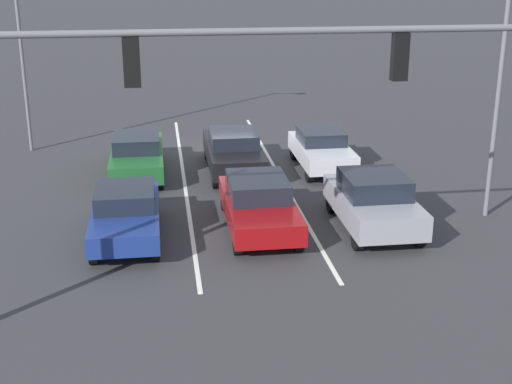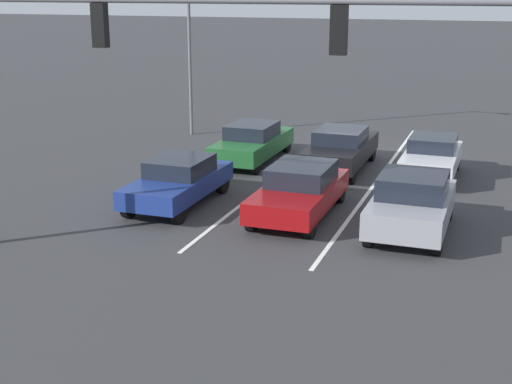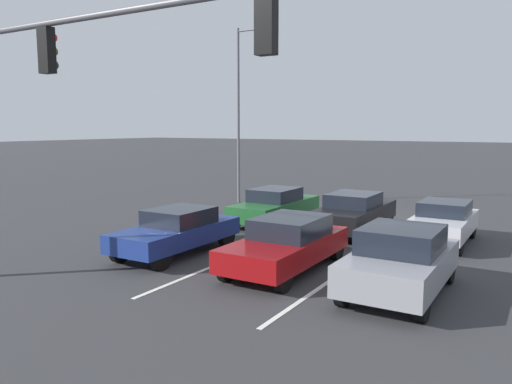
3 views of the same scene
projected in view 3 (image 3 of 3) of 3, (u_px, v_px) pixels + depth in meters
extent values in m
plane|color=#333335|center=(368.00, 223.00, 20.46)|extent=(240.00, 240.00, 0.00)
cube|color=silver|center=(389.00, 241.00, 17.21)|extent=(0.12, 17.64, 0.01)
cube|color=silver|center=(301.00, 231.00, 18.91)|extent=(0.12, 17.64, 0.01)
cube|color=navy|center=(176.00, 234.00, 15.38)|extent=(1.80, 4.43, 0.55)
cube|color=black|center=(180.00, 216.00, 15.46)|extent=(1.59, 1.93, 0.50)
cube|color=red|center=(232.00, 220.00, 16.90)|extent=(0.24, 0.06, 0.12)
cube|color=red|center=(202.00, 217.00, 17.54)|extent=(0.24, 0.06, 0.12)
cylinder|color=black|center=(161.00, 257.00, 13.66)|extent=(0.22, 0.72, 0.72)
cylinder|color=black|center=(120.00, 250.00, 14.45)|extent=(0.22, 0.72, 0.72)
cylinder|color=black|center=(226.00, 236.00, 16.39)|extent=(0.22, 0.72, 0.72)
cylinder|color=black|center=(189.00, 231.00, 17.18)|extent=(0.22, 0.72, 0.72)
cube|color=maroon|center=(286.00, 248.00, 13.66)|extent=(1.87, 4.56, 0.59)
cube|color=black|center=(290.00, 226.00, 13.80)|extent=(1.65, 2.12, 0.54)
cube|color=red|center=(339.00, 231.00, 15.21)|extent=(0.24, 0.06, 0.12)
cube|color=red|center=(300.00, 226.00, 15.88)|extent=(0.24, 0.06, 0.12)
cylinder|color=black|center=(283.00, 279.00, 11.83)|extent=(0.22, 0.64, 0.64)
cylinder|color=black|center=(227.00, 269.00, 12.65)|extent=(0.22, 0.64, 0.64)
cylinder|color=black|center=(337.00, 249.00, 14.74)|extent=(0.22, 0.64, 0.64)
cylinder|color=black|center=(288.00, 243.00, 15.57)|extent=(0.22, 0.64, 0.64)
cube|color=gray|center=(400.00, 266.00, 11.68)|extent=(1.95, 4.08, 0.69)
cube|color=black|center=(402.00, 239.00, 11.62)|extent=(1.71, 1.92, 0.57)
cube|color=red|center=(447.00, 245.00, 13.02)|extent=(0.24, 0.06, 0.12)
cube|color=red|center=(395.00, 239.00, 13.71)|extent=(0.24, 0.06, 0.12)
cylinder|color=black|center=(422.00, 306.00, 10.06)|extent=(0.22, 0.67, 0.67)
cylinder|color=black|center=(343.00, 292.00, 10.91)|extent=(0.22, 0.67, 0.67)
cylinder|color=black|center=(449.00, 270.00, 12.54)|extent=(0.22, 0.67, 0.67)
cylinder|color=black|center=(383.00, 261.00, 13.39)|extent=(0.22, 0.67, 0.67)
cube|color=#1E5928|center=(275.00, 208.00, 20.41)|extent=(1.80, 4.78, 0.61)
cube|color=black|center=(275.00, 195.00, 20.31)|extent=(1.58, 2.03, 0.51)
cube|color=red|center=(313.00, 198.00, 22.08)|extent=(0.24, 0.06, 0.12)
cube|color=red|center=(288.00, 196.00, 22.72)|extent=(0.24, 0.06, 0.12)
cylinder|color=black|center=(270.00, 225.00, 18.50)|extent=(0.22, 0.61, 0.61)
cylinder|color=black|center=(235.00, 221.00, 19.29)|extent=(0.22, 0.61, 0.61)
cylinder|color=black|center=(311.00, 211.00, 21.62)|extent=(0.22, 0.61, 0.61)
cylinder|color=black|center=(280.00, 208.00, 22.41)|extent=(0.22, 0.61, 0.61)
cube|color=silver|center=(443.00, 224.00, 16.78)|extent=(1.73, 4.02, 0.61)
cube|color=black|center=(445.00, 208.00, 16.88)|extent=(1.53, 1.80, 0.46)
cube|color=red|center=(471.00, 213.00, 18.13)|extent=(0.24, 0.06, 0.12)
cube|color=red|center=(436.00, 210.00, 18.75)|extent=(0.24, 0.06, 0.12)
cylinder|color=black|center=(459.00, 244.00, 15.25)|extent=(0.22, 0.70, 0.70)
cylinder|color=black|center=(410.00, 239.00, 16.00)|extent=(0.22, 0.70, 0.70)
cylinder|color=black|center=(472.00, 228.00, 17.65)|extent=(0.22, 0.70, 0.70)
cylinder|color=black|center=(429.00, 224.00, 18.40)|extent=(0.22, 0.70, 0.70)
cube|color=black|center=(354.00, 214.00, 18.54)|extent=(1.85, 4.78, 0.65)
cube|color=black|center=(353.00, 200.00, 18.42)|extent=(1.63, 2.00, 0.48)
cube|color=red|center=(389.00, 203.00, 20.18)|extent=(0.24, 0.06, 0.12)
cube|color=red|center=(358.00, 201.00, 20.84)|extent=(0.24, 0.06, 0.12)
cylinder|color=black|center=(358.00, 234.00, 16.66)|extent=(0.22, 0.71, 0.71)
cylinder|color=black|center=(314.00, 229.00, 17.47)|extent=(0.22, 0.71, 0.71)
cylinder|color=black|center=(388.00, 218.00, 19.69)|extent=(0.22, 0.71, 0.71)
cylinder|color=black|center=(350.00, 214.00, 20.50)|extent=(0.22, 0.71, 0.71)
cylinder|color=slate|center=(131.00, 10.00, 9.15)|extent=(12.23, 0.14, 0.14)
cube|color=black|center=(266.00, 24.00, 7.77)|extent=(0.32, 0.22, 0.95)
sphere|color=red|center=(271.00, 7.00, 7.87)|extent=(0.20, 0.20, 0.20)
sphere|color=#4C420C|center=(271.00, 26.00, 7.91)|extent=(0.20, 0.20, 0.20)
sphere|color=#0A3814|center=(271.00, 44.00, 7.94)|extent=(0.20, 0.20, 0.20)
cube|color=black|center=(47.00, 51.00, 10.47)|extent=(0.32, 0.22, 0.95)
sphere|color=red|center=(53.00, 38.00, 10.57)|extent=(0.20, 0.20, 0.20)
sphere|color=#4C420C|center=(53.00, 52.00, 10.61)|extent=(0.20, 0.20, 0.20)
sphere|color=#0A3814|center=(54.00, 65.00, 10.65)|extent=(0.20, 0.20, 0.20)
cylinder|color=slate|center=(238.00, 117.00, 25.34)|extent=(0.14, 0.14, 8.78)
cylinder|color=slate|center=(253.00, 30.00, 24.35)|extent=(1.75, 0.09, 0.09)
cube|color=beige|center=(269.00, 30.00, 23.92)|extent=(0.44, 0.24, 0.16)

